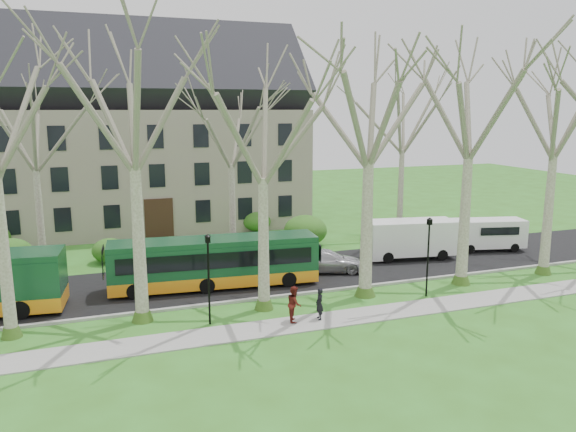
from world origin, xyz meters
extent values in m
plane|color=#346C1E|center=(0.00, 0.00, 0.00)|extent=(120.00, 120.00, 0.00)
cube|color=gray|center=(0.00, -2.50, 0.03)|extent=(70.00, 2.00, 0.06)
cube|color=black|center=(0.00, 5.50, 0.03)|extent=(80.00, 8.00, 0.06)
cube|color=#A5A39E|center=(0.00, 1.50, 0.07)|extent=(80.00, 0.25, 0.14)
cube|color=gray|center=(-6.00, 24.00, 5.00)|extent=(26.00, 12.00, 10.00)
cylinder|color=black|center=(-6.00, -1.00, 2.00)|extent=(0.10, 0.10, 4.00)
cube|color=black|center=(-6.00, -1.00, 4.15)|extent=(0.22, 0.22, 0.30)
cylinder|color=black|center=(6.00, -1.00, 2.00)|extent=(0.10, 0.10, 4.00)
cube|color=black|center=(6.00, -1.00, 4.15)|extent=(0.22, 0.22, 0.30)
ellipsoid|color=#255719|center=(-16.00, 12.00, 1.00)|extent=(2.60, 2.60, 2.00)
ellipsoid|color=#255719|center=(-10.00, 12.00, 1.00)|extent=(2.60, 2.60, 2.00)
ellipsoid|color=#255719|center=(4.00, 12.00, 1.00)|extent=(2.60, 2.60, 2.00)
ellipsoid|color=#255719|center=(10.00, 12.00, 1.00)|extent=(2.60, 2.60, 2.00)
ellipsoid|color=#255719|center=(2.00, 18.00, 1.00)|extent=(2.60, 2.60, 2.00)
imported|color=#B6B5BA|center=(2.69, 5.04, 0.75)|extent=(5.10, 3.31, 1.38)
imported|color=black|center=(-0.89, -2.30, 0.84)|extent=(0.39, 0.58, 1.55)
imported|color=#5B1914|center=(-2.12, -2.13, 0.93)|extent=(0.86, 0.99, 1.74)
camera|label=1|loc=(-11.02, -26.07, 10.11)|focal=35.00mm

